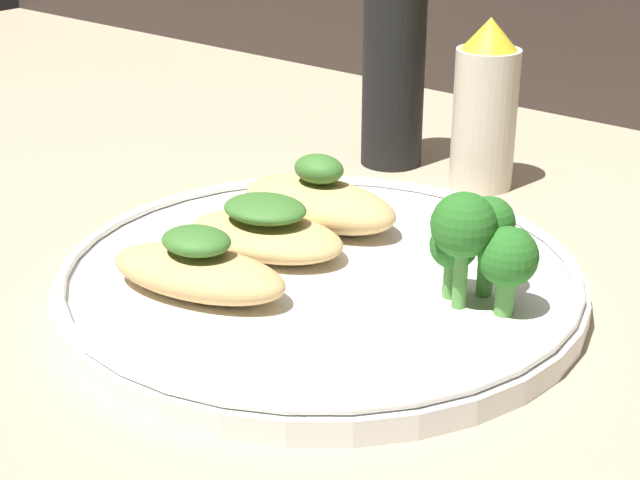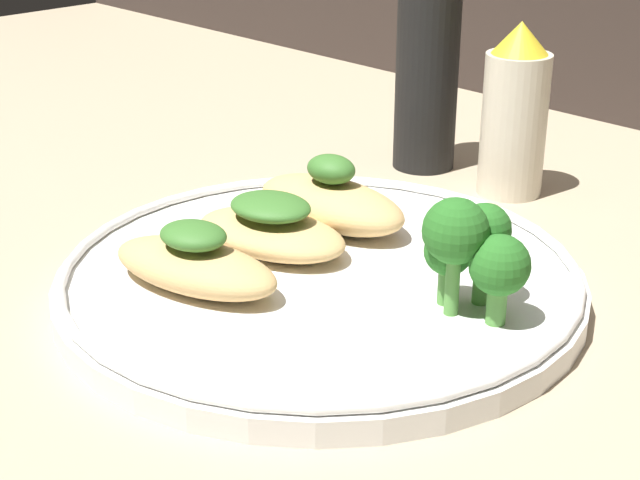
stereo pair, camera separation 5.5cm
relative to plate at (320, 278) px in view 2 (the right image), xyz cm
name	(u,v)px [view 2 (the right image)]	position (x,y,z in cm)	size (l,w,h in cm)	color
ground_plane	(320,301)	(0.00, 0.00, -1.49)	(180.00, 180.00, 1.00)	tan
plate	(320,278)	(0.00, 0.00, 0.00)	(30.22, 30.22, 2.00)	white
grilled_meat_front	(195,263)	(-3.41, -6.28, 1.86)	(11.35, 7.12, 3.81)	tan
grilled_meat_middle	(271,229)	(-4.18, -0.04, 1.82)	(10.89, 7.70, 3.51)	tan
grilled_meat_back	(331,201)	(-4.48, 5.33, 2.05)	(11.32, 6.31, 4.67)	tan
broccoli_bunch	(472,246)	(8.95, 2.18, 4.19)	(6.09, 5.25, 6.45)	#569942
sauce_bottle	(515,113)	(-2.18, 21.39, 4.98)	(4.65, 4.65, 12.48)	beige
pepper_grinder	(427,65)	(-10.34, 21.39, 7.05)	(4.77, 4.77, 17.73)	black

